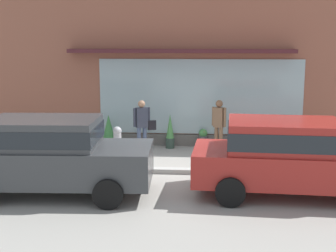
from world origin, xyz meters
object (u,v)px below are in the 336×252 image
Objects in this scene: fire_hydrant at (117,143)px; parked_car_red at (289,154)px; potted_plant_near_hydrant at (285,142)px; potted_plant_low_front at (27,137)px; potted_plant_window_center at (203,138)px; pedestrian_passerby at (219,123)px; potted_plant_trailing_edge at (170,132)px; pedestrian_with_handbag at (143,123)px; parked_car_dark_gray at (50,152)px; potted_plant_corner_tall at (109,132)px.

parked_car_red reaches higher than fire_hydrant.
parked_car_red is 8.25× the size of potted_plant_near_hydrant.
potted_plant_low_front is 0.86× the size of potted_plant_window_center.
pedestrian_passerby reaches higher than potted_plant_trailing_edge.
parked_car_dark_gray reaches higher than pedestrian_with_handbag.
fire_hydrant is at bearing 46.30° from pedestrian_passerby.
potted_plant_trailing_edge is (2.25, 4.59, -0.42)m from parked_car_dark_gray.
pedestrian_passerby reaches higher than potted_plant_corner_tall.
potted_plant_trailing_edge is at bearing -170.40° from potted_plant_window_center.
potted_plant_window_center is at bearing 9.60° from potted_plant_trailing_edge.
fire_hydrant is 1.56× the size of potted_plant_window_center.
parked_car_red is (1.40, -3.73, -0.00)m from pedestrian_passerby.
potted_plant_low_front is 2.78m from potted_plant_corner_tall.
parked_car_red is at bearing -67.10° from potted_plant_window_center.
fire_hydrant is 0.85× the size of potted_plant_trailing_edge.
pedestrian_with_handbag is at bearing 33.82° from pedestrian_passerby.
potted_plant_low_front is at bearing 114.17° from parked_car_dark_gray.
potted_plant_trailing_edge is 2.05× the size of potted_plant_near_hydrant.
potted_plant_corner_tall is at bearing 142.28° from parked_car_red.
pedestrian_passerby is 1.47× the size of potted_plant_trailing_edge.
pedestrian_with_handbag is 4.17m from parked_car_dark_gray.
potted_plant_near_hydrant is (4.90, 1.31, -0.17)m from fire_hydrant.
pedestrian_with_handbag is 0.36× the size of parked_car_red.
potted_plant_low_front is 0.96× the size of potted_plant_near_hydrant.
pedestrian_passerby is at bearing 113.68° from parked_car_red.
parked_car_dark_gray reaches higher than potted_plant_near_hydrant.
potted_plant_near_hydrant is at bearing -16.53° from pedestrian_with_handbag.
potted_plant_corner_tall is at bearing -174.89° from potted_plant_window_center.
potted_plant_corner_tall reaches higher than potted_plant_low_front.
parked_car_dark_gray reaches higher than parked_car_red.
parked_car_red is 7.36× the size of potted_plant_window_center.
potted_plant_low_front is (-7.57, 4.41, -0.67)m from parked_car_red.
parked_car_dark_gray is (-1.49, -3.90, 0.02)m from pedestrian_with_handbag.
pedestrian_with_handbag reaches higher than potted_plant_near_hydrant.
parked_car_dark_gray is at bearing -135.45° from pedestrian_with_handbag.
potted_plant_window_center is (3.28, 4.77, -0.64)m from parked_car_dark_gray.
potted_plant_window_center is at bearing 52.70° from parked_car_dark_gray.
parked_car_dark_gray reaches higher than potted_plant_trailing_edge.
parked_car_red is at bearing -55.72° from potted_plant_trailing_edge.
potted_plant_low_front is at bearing 177.90° from potted_plant_trailing_edge.
parked_car_dark_gray is at bearing -124.51° from potted_plant_window_center.
potted_plant_low_front is at bearing 152.84° from parked_car_red.
potted_plant_trailing_edge is at bearing 17.70° from pedestrian_with_handbag.
fire_hydrant is at bearing 72.17° from parked_car_dark_gray.
pedestrian_with_handbag is 3.12× the size of potted_plant_low_front.
potted_plant_window_center is at bearing 116.00° from parked_car_red.
parked_car_dark_gray is 4.09× the size of potted_plant_corner_tall.
pedestrian_passerby is 1.52× the size of potted_plant_corner_tall.
pedestrian_with_handbag is 1.11m from potted_plant_trailing_edge.
parked_car_dark_gray is 4.54m from potted_plant_corner_tall.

